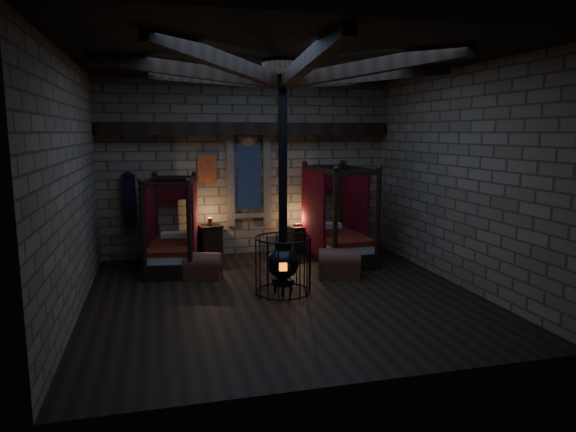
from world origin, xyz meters
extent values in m
cube|color=black|center=(0.00, 0.00, 0.00)|extent=(7.00, 7.00, 0.01)
cube|color=#847054|center=(0.00, 3.50, 2.10)|extent=(7.00, 0.02, 4.20)
cube|color=#847054|center=(0.00, -3.50, 2.10)|extent=(7.00, 0.02, 4.20)
cube|color=#847054|center=(-3.50, 0.00, 2.10)|extent=(0.02, 7.00, 4.20)
cube|color=#847054|center=(3.50, 0.00, 2.10)|extent=(0.02, 7.00, 4.20)
cube|color=black|center=(0.00, 0.00, 4.20)|extent=(7.00, 7.00, 0.01)
cube|color=black|center=(0.00, 3.32, 3.05)|extent=(6.86, 0.35, 0.30)
cylinder|color=black|center=(0.00, 0.00, 4.05)|extent=(0.70, 0.70, 0.25)
cube|color=black|center=(0.00, 3.45, 1.90)|extent=(0.55, 0.04, 1.60)
cube|color=maroon|center=(-1.00, 3.46, 2.10)|extent=(0.45, 0.03, 0.65)
cube|color=black|center=(-2.80, 3.34, 1.45)|extent=(0.30, 0.10, 1.15)
cube|color=black|center=(2.80, 3.34, 1.45)|extent=(0.30, 0.10, 1.15)
cube|color=black|center=(-1.90, 2.34, 0.16)|extent=(1.23, 2.00, 0.32)
cube|color=beige|center=(-1.90, 2.34, 0.42)|extent=(1.10, 1.84, 0.20)
cube|color=maroon|center=(-1.90, 2.34, 0.54)|extent=(1.16, 1.88, 0.09)
cube|color=beige|center=(-1.80, 3.02, 0.63)|extent=(0.67, 0.40, 0.13)
cube|color=#630811|center=(-1.77, 3.26, 1.67)|extent=(0.99, 0.18, 0.50)
cylinder|color=black|center=(-2.47, 1.51, 0.99)|extent=(0.10, 0.10, 1.99)
cylinder|color=black|center=(-2.22, 3.29, 0.99)|extent=(0.10, 0.10, 1.99)
cylinder|color=black|center=(-1.58, 1.38, 0.99)|extent=(0.10, 0.10, 1.99)
cylinder|color=black|center=(-1.33, 3.17, 0.99)|extent=(0.10, 0.10, 1.99)
cube|color=#630811|center=(-2.34, 2.67, 1.04)|extent=(0.24, 1.35, 1.76)
cube|color=#630811|center=(-1.39, 2.54, 1.04)|extent=(0.24, 1.35, 1.76)
cube|color=black|center=(1.86, 2.15, 0.18)|extent=(1.17, 2.11, 0.36)
cube|color=beige|center=(1.86, 2.15, 0.46)|extent=(1.05, 1.95, 0.22)
cube|color=maroon|center=(1.86, 2.15, 0.60)|extent=(1.11, 1.99, 0.10)
cube|color=beige|center=(1.83, 2.91, 0.69)|extent=(0.71, 0.38, 0.14)
cube|color=#630811|center=(1.81, 3.18, 1.84)|extent=(1.09, 0.10, 0.55)
cylinder|color=black|center=(1.42, 1.14, 1.09)|extent=(0.11, 0.11, 2.18)
cylinder|color=black|center=(1.32, 3.12, 1.09)|extent=(0.11, 0.11, 2.18)
cylinder|color=black|center=(2.41, 1.19, 1.09)|extent=(0.11, 0.11, 2.18)
cylinder|color=black|center=(2.31, 3.17, 1.09)|extent=(0.11, 0.11, 2.18)
cube|color=#630811|center=(1.32, 2.43, 1.14)|extent=(0.13, 1.49, 1.94)
cube|color=#630811|center=(2.37, 2.48, 1.14)|extent=(0.13, 1.49, 1.94)
cube|color=#5A2C1C|center=(-1.32, 1.48, 0.16)|extent=(0.85, 0.66, 0.31)
cylinder|color=#5A2C1C|center=(-1.32, 1.48, 0.31)|extent=(0.85, 0.66, 0.46)
cube|color=#A78233|center=(-1.66, 1.58, 0.16)|extent=(0.18, 0.47, 0.33)
cube|color=#A78233|center=(-0.99, 1.38, 0.16)|extent=(0.18, 0.47, 0.33)
cube|color=#5A2C1C|center=(1.41, 0.84, 0.18)|extent=(0.96, 0.75, 0.35)
cylinder|color=#5A2C1C|center=(1.41, 0.84, 0.35)|extent=(0.96, 0.75, 0.52)
cube|color=#A78233|center=(1.04, 0.96, 0.18)|extent=(0.21, 0.53, 0.37)
cube|color=#A78233|center=(1.78, 0.72, 0.18)|extent=(0.21, 0.53, 0.37)
cube|color=black|center=(-1.01, 3.03, 0.39)|extent=(0.54, 0.53, 0.78)
cube|color=black|center=(-1.01, 3.03, 0.80)|extent=(0.60, 0.58, 0.04)
cylinder|color=#A78233|center=(-1.01, 3.03, 0.92)|extent=(0.11, 0.11, 0.18)
cube|color=black|center=(1.14, 3.07, 0.33)|extent=(0.46, 0.45, 0.66)
cube|color=black|center=(1.14, 3.07, 0.68)|extent=(0.51, 0.49, 0.04)
cube|color=#5A2C1C|center=(1.14, 3.07, 0.73)|extent=(0.19, 0.15, 0.05)
cylinder|color=black|center=(0.03, 0.10, 0.23)|extent=(0.42, 0.42, 0.11)
sphere|color=black|center=(0.03, 0.10, 0.58)|extent=(0.59, 0.59, 0.59)
cylinder|color=black|center=(0.03, 0.10, 0.90)|extent=(0.30, 0.30, 0.15)
cube|color=#FF5914|center=(-0.04, -0.18, 0.58)|extent=(0.15, 0.06, 0.15)
cylinder|color=black|center=(0.03, 0.10, 2.50)|extent=(0.16, 0.16, 3.10)
torus|color=black|center=(0.03, 0.10, 0.04)|extent=(1.05, 1.05, 0.03)
torus|color=black|center=(0.03, 0.10, 1.06)|extent=(1.05, 1.05, 0.03)
camera|label=1|loc=(-2.17, -8.85, 2.97)|focal=32.00mm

